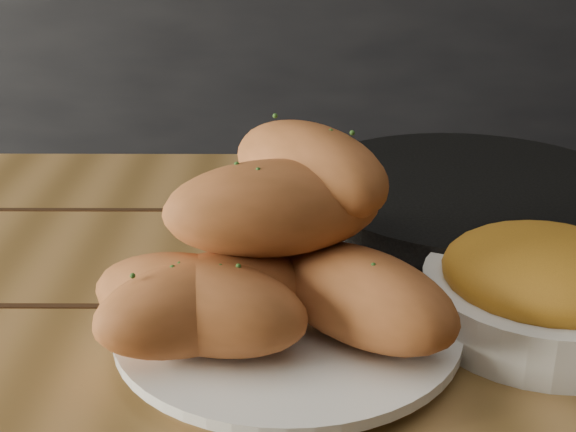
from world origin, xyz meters
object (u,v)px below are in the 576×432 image
object	(u,v)px
bread_rolls	(271,255)
bowl	(544,288)
skillet	(472,202)
plate	(288,331)

from	to	relation	value
bread_rolls	bowl	xyz separation A→B (m)	(0.20, 0.03, -0.04)
skillet	bowl	world-z (taller)	bowl
plate	skillet	distance (m)	0.28
plate	bread_rolls	world-z (taller)	bread_rolls
bread_rolls	skillet	world-z (taller)	bread_rolls
plate	bowl	bearing A→B (deg)	7.26
skillet	bowl	xyz separation A→B (m)	(0.01, -0.19, 0.01)
bread_rolls	bowl	bearing A→B (deg)	7.92
skillet	bowl	distance (m)	0.19
bread_rolls	skillet	distance (m)	0.29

